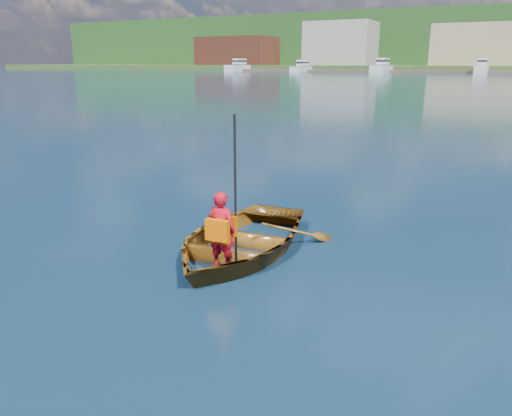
# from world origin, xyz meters

# --- Properties ---
(ground) EXTENTS (600.00, 600.00, 0.00)m
(ground) POSITION_xyz_m (0.00, 0.00, 0.00)
(ground) COLOR #142C47
(ground) RESTS_ON ground
(rowboat) EXTENTS (2.65, 3.57, 0.71)m
(rowboat) POSITION_xyz_m (0.68, 0.52, 0.21)
(rowboat) COLOR brown
(rowboat) RESTS_ON ground
(child_paddler) EXTENTS (0.42, 0.36, 2.16)m
(child_paddler) POSITION_xyz_m (0.89, -0.37, 0.67)
(child_paddler) COLOR red
(child_paddler) RESTS_ON ground
(shoreline) EXTENTS (400.00, 140.00, 22.00)m
(shoreline) POSITION_xyz_m (0.00, 236.61, 10.32)
(shoreline) COLOR #375123
(shoreline) RESTS_ON ground
(dock) EXTENTS (160.04, 9.77, 0.80)m
(dock) POSITION_xyz_m (-0.31, 148.00, 0.40)
(dock) COLOR #51413B
(dock) RESTS_ON ground
(waterfront_buildings) EXTENTS (202.00, 16.00, 14.00)m
(waterfront_buildings) POSITION_xyz_m (-7.74, 165.00, 7.74)
(waterfront_buildings) COLOR brown
(waterfront_buildings) RESTS_ON ground
(marina_yachts) EXTENTS (144.01, 13.38, 4.41)m
(marina_yachts) POSITION_xyz_m (-13.70, 143.30, 1.43)
(marina_yachts) COLOR silver
(marina_yachts) RESTS_ON ground
(hillside_trees) EXTENTS (244.56, 83.53, 26.66)m
(hillside_trees) POSITION_xyz_m (-59.39, 227.82, 16.01)
(hillside_trees) COLOR #382314
(hillside_trees) RESTS_ON ground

